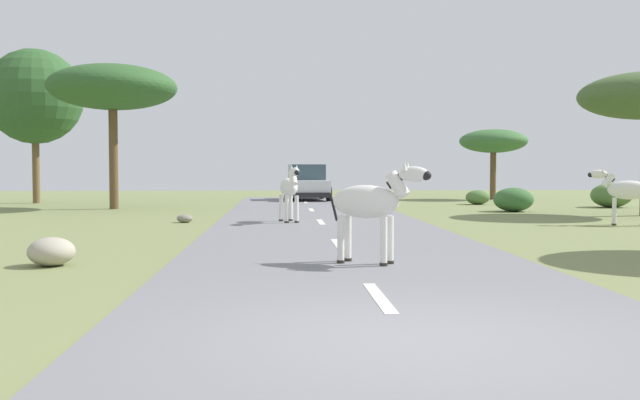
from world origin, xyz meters
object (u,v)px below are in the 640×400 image
zebra_2 (625,191)px  bush_0 (513,200)px  zebra_1 (371,203)px  bush_1 (478,197)px  tree_3 (493,142)px  tree_2 (113,88)px  rock_1 (185,219)px  bush_3 (611,195)px  car_0 (307,184)px  rock_0 (51,252)px  zebra_0 (289,188)px  tree_5 (35,97)px

zebra_2 → bush_0: 6.56m
zebra_1 → bush_1: (7.28, 19.55, -0.71)m
tree_3 → zebra_2: bearing=-94.5°
zebra_2 → tree_2: size_ratio=0.29×
zebra_2 → rock_1: size_ratio=3.50×
zebra_1 → bush_0: bearing=-177.2°
bush_3 → bush_1: bearing=151.7°
zebra_1 → bush_1: bearing=-171.2°
car_0 → bush_3: 13.91m
car_0 → zebra_2: bearing=113.9°
zebra_1 → tree_2: tree_2 is taller
zebra_2 → car_0: car_0 is taller
bush_0 → bush_1: (0.11, 5.14, -0.12)m
rock_0 → rock_1: rock_0 is taller
bush_0 → bush_1: 5.14m
zebra_1 → zebra_2: zebra_1 is taller
car_0 → bush_0: car_0 is taller
rock_1 → bush_1: bearing=40.5°
tree_2 → rock_0: 17.37m
zebra_0 → bush_3: zebra_0 is taller
tree_5 → rock_1: size_ratio=15.13×
zebra_2 → tree_3: tree_3 is taller
zebra_0 → rock_1: zebra_0 is taller
car_0 → tree_2: (-7.85, -6.64, 3.88)m
tree_3 → bush_0: size_ratio=2.44×
tree_5 → bush_3: size_ratio=4.24×
zebra_0 → zebra_1: zebra_1 is taller
zebra_0 → rock_1: bearing=-24.6°
car_0 → bush_1: (7.40, -4.05, -0.53)m
car_0 → tree_5: bearing=3.5°
zebra_1 → rock_1: size_ratio=3.55×
tree_5 → zebra_1: bearing=-60.1°
tree_3 → rock_0: (-14.68, -24.12, -2.73)m
zebra_1 → zebra_2: bearing=163.5°
zebra_2 → rock_1: zebra_2 is taller
bush_3 → rock_1: size_ratio=3.57×
zebra_0 → zebra_1: 9.09m
tree_5 → bush_3: tree_5 is taller
zebra_1 → zebra_2: size_ratio=1.01×
car_0 → bush_1: car_0 is taller
zebra_0 → rock_0: (-4.02, -8.61, -0.80)m
bush_3 → tree_3: bearing=109.1°
zebra_0 → rock_0: zebra_0 is taller
bush_0 → rock_0: 18.69m
tree_3 → tree_5: size_ratio=0.51×
bush_3 → rock_1: bearing=-156.0°
zebra_1 → zebra_0: bearing=-143.2°
tree_3 → bush_0: (-2.31, -10.12, -2.52)m
bush_0 → zebra_0: bearing=-147.2°
car_0 → tree_3: tree_3 is taller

